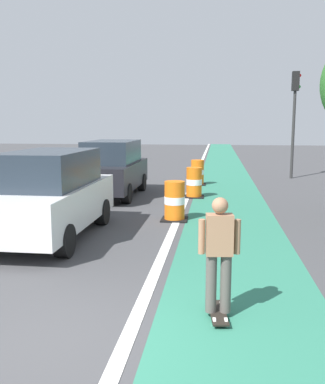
# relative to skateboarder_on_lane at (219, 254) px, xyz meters

# --- Properties ---
(ground_plane) EXTENTS (100.00, 100.00, 0.00)m
(ground_plane) POSITION_rel_skateboarder_on_lane_xyz_m (-2.02, -1.02, -0.91)
(ground_plane) COLOR #424244
(bike_lane_strip) EXTENTS (2.50, 80.00, 0.01)m
(bike_lane_strip) POSITION_rel_skateboarder_on_lane_xyz_m (0.38, 10.98, -0.91)
(bike_lane_strip) COLOR #2D755B
(bike_lane_strip) RESTS_ON ground
(lane_divider_stripe) EXTENTS (0.20, 80.00, 0.01)m
(lane_divider_stripe) POSITION_rel_skateboarder_on_lane_xyz_m (-1.12, 10.98, -0.91)
(lane_divider_stripe) COLOR silver
(lane_divider_stripe) RESTS_ON ground
(skateboarder_on_lane) EXTENTS (0.57, 0.82, 1.69)m
(skateboarder_on_lane) POSITION_rel_skateboarder_on_lane_xyz_m (0.00, 0.00, 0.00)
(skateboarder_on_lane) COLOR black
(skateboarder_on_lane) RESTS_ON ground
(parked_suv_nearest) EXTENTS (1.92, 4.60, 2.04)m
(parked_suv_nearest) POSITION_rel_skateboarder_on_lane_xyz_m (-3.88, 3.76, 0.12)
(parked_suv_nearest) COLOR silver
(parked_suv_nearest) RESTS_ON ground
(parked_suv_second) EXTENTS (1.94, 4.61, 2.04)m
(parked_suv_second) POSITION_rel_skateboarder_on_lane_xyz_m (-3.86, 9.68, 0.12)
(parked_suv_second) COLOR black
(parked_suv_second) RESTS_ON ground
(traffic_barrel_front) EXTENTS (0.73, 0.73, 1.09)m
(traffic_barrel_front) POSITION_rel_skateboarder_on_lane_xyz_m (-1.20, 5.95, -0.38)
(traffic_barrel_front) COLOR orange
(traffic_barrel_front) RESTS_ON ground
(traffic_barrel_mid) EXTENTS (0.73, 0.73, 1.09)m
(traffic_barrel_mid) POSITION_rel_skateboarder_on_lane_xyz_m (-0.86, 9.77, -0.38)
(traffic_barrel_mid) COLOR orange
(traffic_barrel_mid) RESTS_ON ground
(traffic_barrel_back) EXTENTS (0.73, 0.73, 1.09)m
(traffic_barrel_back) POSITION_rel_skateboarder_on_lane_xyz_m (-0.89, 13.01, -0.38)
(traffic_barrel_back) COLOR orange
(traffic_barrel_back) RESTS_ON ground
(traffic_light_corner) EXTENTS (0.41, 0.32, 5.10)m
(traffic_light_corner) POSITION_rel_skateboarder_on_lane_xyz_m (3.59, 15.87, 2.59)
(traffic_light_corner) COLOR #2D2D2D
(traffic_light_corner) RESTS_ON ground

